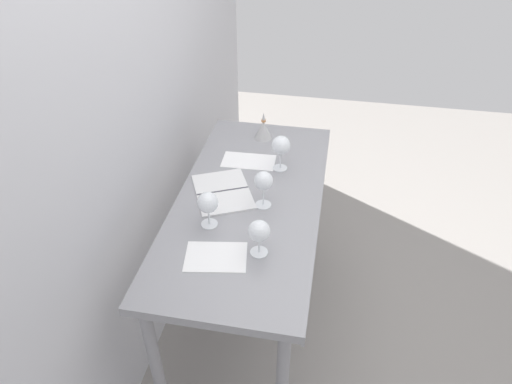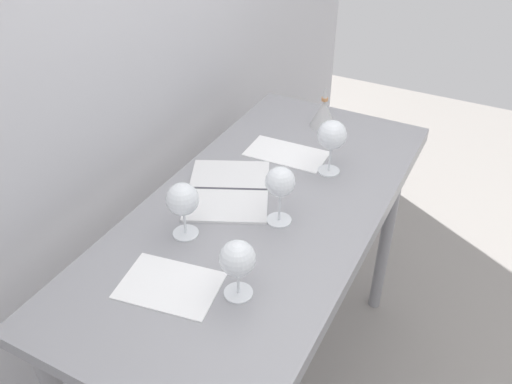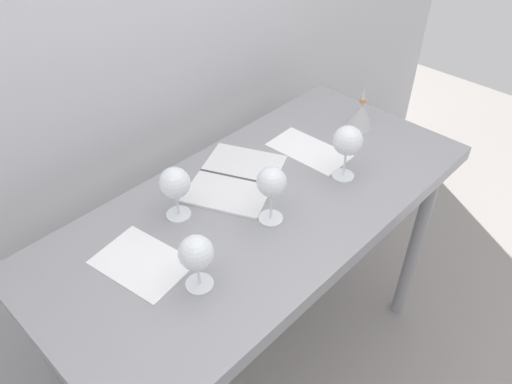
{
  "view_description": "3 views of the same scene",
  "coord_description": "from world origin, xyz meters",
  "px_view_note": "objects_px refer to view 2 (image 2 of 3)",
  "views": [
    {
      "loc": [
        -1.64,
        -0.34,
        2.2
      ],
      "look_at": [
        -0.0,
        -0.04,
        0.94
      ],
      "focal_mm": 32.72,
      "sensor_mm": 36.0,
      "label": 1
    },
    {
      "loc": [
        -1.13,
        -0.57,
        1.85
      ],
      "look_at": [
        -0.01,
        0.01,
        0.96
      ],
      "focal_mm": 37.74,
      "sensor_mm": 36.0,
      "label": 2
    },
    {
      "loc": [
        -0.82,
        -0.77,
        1.86
      ],
      "look_at": [
        -0.02,
        -0.01,
        0.95
      ],
      "focal_mm": 34.85,
      "sensor_mm": 36.0,
      "label": 3
    }
  ],
  "objects_px": {
    "decanter_funnel": "(324,113)",
    "tasting_sheet_upper": "(286,153)",
    "wine_glass_near_center": "(280,183)",
    "wine_glass_near_left": "(238,260)",
    "wine_glass_near_right": "(332,136)",
    "tasting_sheet_lower": "(170,285)",
    "open_notebook": "(228,190)",
    "wine_glass_far_left": "(183,201)"
  },
  "relations": [
    {
      "from": "wine_glass_far_left",
      "to": "open_notebook",
      "type": "distance_m",
      "value": 0.25
    },
    {
      "from": "wine_glass_near_center",
      "to": "tasting_sheet_upper",
      "type": "relative_size",
      "value": 0.66
    },
    {
      "from": "wine_glass_near_center",
      "to": "wine_glass_near_left",
      "type": "relative_size",
      "value": 1.12
    },
    {
      "from": "wine_glass_near_left",
      "to": "tasting_sheet_upper",
      "type": "xyz_separation_m",
      "value": [
        0.64,
        0.17,
        -0.11
      ]
    },
    {
      "from": "wine_glass_near_right",
      "to": "tasting_sheet_lower",
      "type": "relative_size",
      "value": 0.75
    },
    {
      "from": "open_notebook",
      "to": "tasting_sheet_upper",
      "type": "xyz_separation_m",
      "value": [
        0.28,
        -0.07,
        -0.0
      ]
    },
    {
      "from": "wine_glass_near_left",
      "to": "decanter_funnel",
      "type": "height_order",
      "value": "wine_glass_near_left"
    },
    {
      "from": "wine_glass_near_right",
      "to": "tasting_sheet_lower",
      "type": "xyz_separation_m",
      "value": [
        -0.66,
        0.16,
        -0.13
      ]
    },
    {
      "from": "wine_glass_near_center",
      "to": "wine_glass_far_left",
      "type": "distance_m",
      "value": 0.26
    },
    {
      "from": "wine_glass_near_center",
      "to": "wine_glass_near_left",
      "type": "bearing_deg",
      "value": -173.37
    },
    {
      "from": "wine_glass_near_center",
      "to": "tasting_sheet_upper",
      "type": "distance_m",
      "value": 0.38
    },
    {
      "from": "wine_glass_far_left",
      "to": "open_notebook",
      "type": "xyz_separation_m",
      "value": [
        0.23,
        -0.0,
        -0.11
      ]
    },
    {
      "from": "tasting_sheet_upper",
      "to": "decanter_funnel",
      "type": "relative_size",
      "value": 1.76
    },
    {
      "from": "decanter_funnel",
      "to": "wine_glass_near_right",
      "type": "bearing_deg",
      "value": -154.64
    },
    {
      "from": "open_notebook",
      "to": "tasting_sheet_lower",
      "type": "xyz_separation_m",
      "value": [
        -0.41,
        -0.07,
        -0.0
      ]
    },
    {
      "from": "wine_glass_near_right",
      "to": "wine_glass_far_left",
      "type": "height_order",
      "value": "wine_glass_near_right"
    },
    {
      "from": "wine_glass_near_center",
      "to": "open_notebook",
      "type": "bearing_deg",
      "value": 73.45
    },
    {
      "from": "wine_glass_near_left",
      "to": "tasting_sheet_upper",
      "type": "bearing_deg",
      "value": 14.85
    },
    {
      "from": "wine_glass_near_right",
      "to": "wine_glass_near_center",
      "type": "distance_m",
      "value": 0.31
    },
    {
      "from": "wine_glass_far_left",
      "to": "decanter_funnel",
      "type": "relative_size",
      "value": 1.07
    },
    {
      "from": "wine_glass_near_right",
      "to": "wine_glass_near_center",
      "type": "height_order",
      "value": "wine_glass_near_right"
    },
    {
      "from": "wine_glass_near_right",
      "to": "tasting_sheet_lower",
      "type": "height_order",
      "value": "wine_glass_near_right"
    },
    {
      "from": "tasting_sheet_lower",
      "to": "decanter_funnel",
      "type": "height_order",
      "value": "decanter_funnel"
    },
    {
      "from": "wine_glass_near_right",
      "to": "wine_glass_far_left",
      "type": "distance_m",
      "value": 0.53
    },
    {
      "from": "tasting_sheet_upper",
      "to": "wine_glass_near_left",
      "type": "bearing_deg",
      "value": -167.25
    },
    {
      "from": "wine_glass_near_right",
      "to": "open_notebook",
      "type": "xyz_separation_m",
      "value": [
        -0.24,
        0.23,
        -0.13
      ]
    },
    {
      "from": "open_notebook",
      "to": "decanter_funnel",
      "type": "distance_m",
      "value": 0.54
    },
    {
      "from": "open_notebook",
      "to": "tasting_sheet_upper",
      "type": "distance_m",
      "value": 0.29
    },
    {
      "from": "wine_glass_near_left",
      "to": "wine_glass_far_left",
      "type": "distance_m",
      "value": 0.27
    },
    {
      "from": "wine_glass_near_left",
      "to": "wine_glass_near_center",
      "type": "bearing_deg",
      "value": 6.63
    },
    {
      "from": "wine_glass_near_right",
      "to": "wine_glass_near_left",
      "type": "distance_m",
      "value": 0.6
    },
    {
      "from": "tasting_sheet_lower",
      "to": "wine_glass_far_left",
      "type": "bearing_deg",
      "value": 13.1
    },
    {
      "from": "tasting_sheet_lower",
      "to": "wine_glass_near_center",
      "type": "bearing_deg",
      "value": -28.89
    },
    {
      "from": "wine_glass_near_left",
      "to": "tasting_sheet_lower",
      "type": "xyz_separation_m",
      "value": [
        -0.06,
        0.16,
        -0.11
      ]
    },
    {
      "from": "wine_glass_near_right",
      "to": "wine_glass_near_left",
      "type": "height_order",
      "value": "wine_glass_near_right"
    },
    {
      "from": "open_notebook",
      "to": "tasting_sheet_lower",
      "type": "bearing_deg",
      "value": 165.07
    },
    {
      "from": "tasting_sheet_upper",
      "to": "decanter_funnel",
      "type": "xyz_separation_m",
      "value": [
        0.25,
        -0.03,
        0.05
      ]
    },
    {
      "from": "tasting_sheet_upper",
      "to": "wine_glass_near_center",
      "type": "bearing_deg",
      "value": -160.45
    },
    {
      "from": "decanter_funnel",
      "to": "open_notebook",
      "type": "bearing_deg",
      "value": 169.22
    },
    {
      "from": "tasting_sheet_upper",
      "to": "tasting_sheet_lower",
      "type": "bearing_deg",
      "value": 178.54
    },
    {
      "from": "decanter_funnel",
      "to": "tasting_sheet_upper",
      "type": "bearing_deg",
      "value": 172.33
    },
    {
      "from": "tasting_sheet_upper",
      "to": "tasting_sheet_lower",
      "type": "distance_m",
      "value": 0.69
    }
  ]
}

